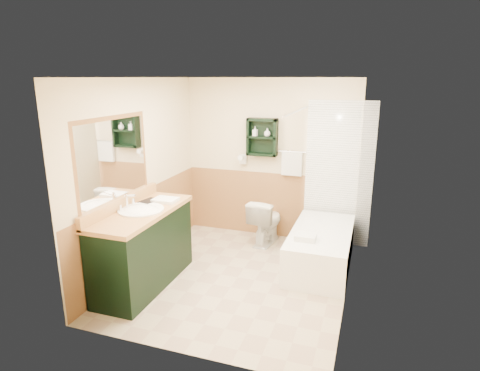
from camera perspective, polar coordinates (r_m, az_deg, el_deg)
name	(u,v)px	position (r m, az deg, el deg)	size (l,w,h in m)	color
floor	(238,277)	(5.10, -0.34, -12.93)	(3.00, 3.00, 0.00)	#C0AD8C
back_wall	(270,159)	(6.08, 4.31, 3.71)	(2.60, 0.04, 2.40)	#FFEFC7
left_wall	(139,175)	(5.23, -14.18, 1.39)	(0.04, 3.00, 2.40)	#FFEFC7
right_wall	(355,194)	(4.43, 16.02, -1.22)	(0.04, 3.00, 2.40)	#FFEFC7
ceiling	(237,75)	(4.50, -0.39, 15.38)	(2.60, 3.00, 0.04)	white
wainscot_left	(145,228)	(5.41, -13.39, -5.85)	(2.98, 2.98, 1.00)	#AA7745
wainscot_back	(269,204)	(6.22, 4.10, -2.68)	(2.58, 2.58, 1.00)	#AA7745
mirror_frame	(114,161)	(4.69, -17.49, 3.37)	(1.30, 1.30, 1.00)	brown
mirror_glass	(114,161)	(4.69, -17.45, 3.36)	(1.20, 1.20, 0.90)	white
tile_right	(354,189)	(5.19, 15.91, -0.54)	(1.50, 1.50, 2.10)	white
tile_back	(339,175)	(5.91, 13.84, 1.47)	(0.95, 0.95, 2.10)	white
tile_accent	(358,121)	(5.04, 16.50, 8.82)	(1.50, 1.50, 0.10)	#154936
wall_shelf	(262,137)	(5.94, 3.15, 6.88)	(0.45, 0.15, 0.55)	black
hair_dryer	(243,159)	(6.10, 0.45, 3.80)	(0.10, 0.24, 0.18)	white
towel_bar	(292,152)	(5.91, 7.46, 4.77)	(0.40, 0.06, 0.40)	white
curtain_rod	(297,111)	(5.11, 8.15, 10.49)	(0.03, 0.03, 1.60)	silver
shower_curtain	(297,174)	(5.41, 8.16, 1.62)	(1.05, 1.05, 1.70)	beige
vanity	(144,248)	(4.89, -13.55, -8.64)	(0.59, 1.47, 0.93)	black
bathtub	(321,248)	(5.38, 11.41, -8.77)	(0.75, 1.50, 0.50)	white
toilet	(266,221)	(5.98, 3.71, -5.10)	(0.38, 0.68, 0.67)	white
counter_towel	(165,200)	(4.99, -10.55, -2.04)	(0.29, 0.22, 0.04)	white
vanity_book	(143,192)	(5.04, -13.58, -0.90)	(0.17, 0.02, 0.23)	black
tub_towel	(306,237)	(4.95, 9.31, -7.24)	(0.25, 0.21, 0.07)	white
soap_bottle_a	(255,134)	(5.95, 2.16, 7.37)	(0.06, 0.14, 0.06)	white
soap_bottle_b	(267,133)	(5.90, 3.90, 7.43)	(0.09, 0.12, 0.09)	white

